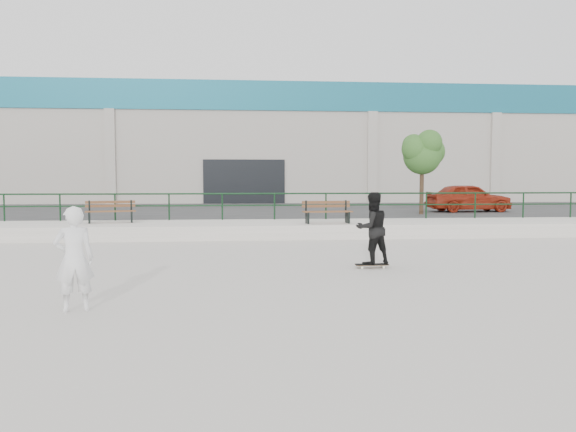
{
  "coord_description": "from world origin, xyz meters",
  "views": [
    {
      "loc": [
        -0.42,
        -10.7,
        2.15
      ],
      "look_at": [
        0.73,
        2.0,
        1.25
      ],
      "focal_mm": 35.0,
      "sensor_mm": 36.0,
      "label": 1
    }
  ],
  "objects": [
    {
      "name": "standing_skater",
      "position": [
        2.73,
        2.17,
        0.94
      ],
      "size": [
        0.96,
        0.84,
        1.69
      ],
      "primitive_type": "imported",
      "rotation": [
        0.0,
        0.0,
        3.41
      ],
      "color": "black",
      "rests_on": "skateboard"
    },
    {
      "name": "skateboard",
      "position": [
        2.73,
        2.17,
        0.07
      ],
      "size": [
        0.78,
        0.22,
        0.09
      ],
      "rotation": [
        0.0,
        0.0,
        0.02
      ],
      "color": "black",
      "rests_on": "ground"
    },
    {
      "name": "ledge",
      "position": [
        0.0,
        9.5,
        0.25
      ],
      "size": [
        30.0,
        3.0,
        0.5
      ],
      "primitive_type": "cube",
      "color": "beige",
      "rests_on": "ground"
    },
    {
      "name": "seated_skater",
      "position": [
        -3.01,
        -1.6,
        0.84
      ],
      "size": [
        0.71,
        0.57,
        1.69
      ],
      "primitive_type": "imported",
      "rotation": [
        0.0,
        0.0,
        3.44
      ],
      "color": "white",
      "rests_on": "ground"
    },
    {
      "name": "parking_strip",
      "position": [
        0.0,
        18.0,
        0.25
      ],
      "size": [
        60.0,
        14.0,
        0.5
      ],
      "primitive_type": "cube",
      "color": "#313131",
      "rests_on": "ground"
    },
    {
      "name": "tree",
      "position": [
        7.66,
        13.28,
        3.25
      ],
      "size": [
        2.06,
        1.83,
        3.66
      ],
      "color": "#4E3B27",
      "rests_on": "parking_strip"
    },
    {
      "name": "red_car",
      "position": [
        10.43,
        14.83,
        1.17
      ],
      "size": [
        3.97,
        1.74,
        1.33
      ],
      "primitive_type": "imported",
      "rotation": [
        0.0,
        0.0,
        1.61
      ],
      "color": "#9B2613",
      "rests_on": "parking_strip"
    },
    {
      "name": "ground",
      "position": [
        0.0,
        0.0,
        0.0
      ],
      "size": [
        120.0,
        120.0,
        0.0
      ],
      "primitive_type": "plane",
      "color": "beige",
      "rests_on": "ground"
    },
    {
      "name": "bench_right",
      "position": [
        2.74,
        8.89,
        0.9
      ],
      "size": [
        1.78,
        0.62,
        0.81
      ],
      "rotation": [
        0.0,
        0.0,
        0.07
      ],
      "color": "brown",
      "rests_on": "ledge"
    },
    {
      "name": "railing",
      "position": [
        -0.0,
        10.8,
        1.24
      ],
      "size": [
        28.0,
        0.06,
        1.03
      ],
      "color": "#123219",
      "rests_on": "ledge"
    },
    {
      "name": "commercial_building",
      "position": [
        -0.0,
        31.99,
        4.58
      ],
      "size": [
        44.2,
        16.33,
        8.0
      ],
      "color": "#B6AFA4",
      "rests_on": "ground"
    },
    {
      "name": "bench_left",
      "position": [
        -4.95,
        9.83,
        0.89
      ],
      "size": [
        1.8,
        0.85,
        0.8
      ],
      "rotation": [
        0.0,
        0.0,
        0.21
      ],
      "color": "brown",
      "rests_on": "ledge"
    }
  ]
}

